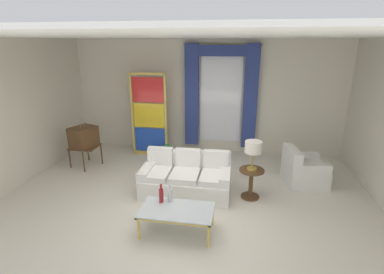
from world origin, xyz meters
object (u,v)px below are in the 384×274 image
object	(u,v)px
bottle_crystal_tall	(170,194)
peacock_figurine	(166,153)
couch_white_long	(187,178)
armchair_white	(302,171)
table_lamp_brass	(253,148)
vintage_tv	(84,138)
stained_glass_divider	(149,117)
coffee_table	(177,211)
round_side_table	(251,181)
bottle_blue_decanter	(161,195)

from	to	relation	value
bottle_crystal_tall	peacock_figurine	xyz separation A→B (m)	(-0.76, 2.59, -0.32)
couch_white_long	armchair_white	bearing A→B (deg)	18.12
couch_white_long	table_lamp_brass	distance (m)	1.47
vintage_tv	couch_white_long	bearing A→B (deg)	-17.92
armchair_white	stained_glass_divider	distance (m)	3.95
coffee_table	bottle_crystal_tall	size ratio (longest dim) A/B	3.53
coffee_table	round_side_table	bearing A→B (deg)	48.17
armchair_white	peacock_figurine	world-z (taller)	armchair_white
coffee_table	bottle_blue_decanter	world-z (taller)	bottle_blue_decanter
coffee_table	table_lamp_brass	world-z (taller)	table_lamp_brass
coffee_table	peacock_figurine	distance (m)	2.95
armchair_white	stained_glass_divider	world-z (taller)	stained_glass_divider
stained_glass_divider	peacock_figurine	xyz separation A→B (m)	(0.53, -0.38, -0.84)
bottle_blue_decanter	round_side_table	distance (m)	1.88
vintage_tv	peacock_figurine	bearing A→B (deg)	17.74
vintage_tv	round_side_table	xyz separation A→B (m)	(3.97, -0.89, -0.37)
stained_glass_divider	table_lamp_brass	size ratio (longest dim) A/B	3.86
bottle_crystal_tall	coffee_table	bearing A→B (deg)	-54.14
peacock_figurine	round_side_table	size ratio (longest dim) A/B	1.01
vintage_tv	table_lamp_brass	distance (m)	4.07
coffee_table	stained_glass_divider	xyz separation A→B (m)	(-1.44, 3.18, 0.68)
armchair_white	round_side_table	xyz separation A→B (m)	(-1.10, -0.80, 0.07)
table_lamp_brass	round_side_table	bearing A→B (deg)	-14.04
bottle_blue_decanter	bottle_crystal_tall	distance (m)	0.15
stained_glass_divider	couch_white_long	bearing A→B (deg)	-53.88
round_side_table	vintage_tv	bearing A→B (deg)	167.39
vintage_tv	armchair_white	xyz separation A→B (m)	(5.06, -0.09, -0.44)
bottle_crystal_tall	vintage_tv	bearing A→B (deg)	142.87
armchair_white	table_lamp_brass	size ratio (longest dim) A/B	1.63
bottle_blue_decanter	table_lamp_brass	bearing A→B (deg)	37.80
stained_glass_divider	round_side_table	bearing A→B (deg)	-35.35
peacock_figurine	table_lamp_brass	size ratio (longest dim) A/B	1.05
armchair_white	bottle_blue_decanter	bearing A→B (deg)	-142.98
bottle_blue_decanter	vintage_tv	size ratio (longest dim) A/B	0.25
armchair_white	round_side_table	bearing A→B (deg)	-144.07
stained_glass_divider	table_lamp_brass	bearing A→B (deg)	-35.35
couch_white_long	vintage_tv	xyz separation A→B (m)	(-2.69, 0.87, 0.42)
couch_white_long	bottle_blue_decanter	size ratio (longest dim) A/B	5.31
couch_white_long	table_lamp_brass	xyz separation A→B (m)	(1.28, -0.02, 0.72)
peacock_figurine	bottle_crystal_tall	bearing A→B (deg)	-73.71
table_lamp_brass	vintage_tv	bearing A→B (deg)	167.39
coffee_table	bottle_blue_decanter	bearing A→B (deg)	149.81
round_side_table	table_lamp_brass	size ratio (longest dim) A/B	1.04
armchair_white	table_lamp_brass	xyz separation A→B (m)	(-1.10, -0.80, 0.74)
couch_white_long	round_side_table	xyz separation A→B (m)	(1.28, -0.02, 0.05)
coffee_table	bottle_crystal_tall	distance (m)	0.32
bottle_crystal_tall	peacock_figurine	bearing A→B (deg)	106.29
peacock_figurine	round_side_table	xyz separation A→B (m)	(2.10, -1.49, 0.14)
couch_white_long	armchair_white	xyz separation A→B (m)	(2.38, 0.78, -0.02)
stained_glass_divider	round_side_table	size ratio (longest dim) A/B	3.70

